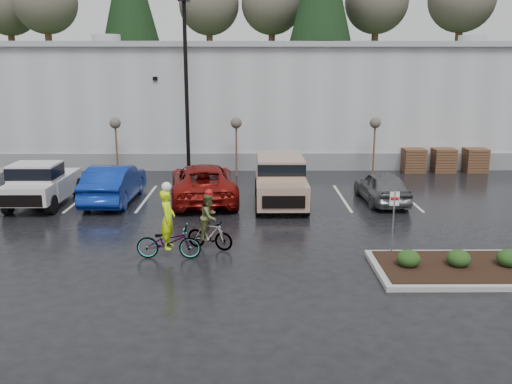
{
  "coord_description": "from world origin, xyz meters",
  "views": [
    {
      "loc": [
        -0.67,
        -16.15,
        6.13
      ],
      "look_at": [
        -0.51,
        3.81,
        1.3
      ],
      "focal_mm": 38.0,
      "sensor_mm": 36.0,
      "label": 1
    }
  ],
  "objects_px": {
    "lamppost": "(186,70)",
    "sapling_west": "(115,126)",
    "pallet_stack_b": "(443,160)",
    "suv_tan": "(280,181)",
    "fire_lane_sign": "(394,215)",
    "sapling_east": "(375,126)",
    "pallet_stack_c": "(475,160)",
    "pallet_stack_a": "(413,160)",
    "car_grey": "(382,187)",
    "car_blue": "(114,183)",
    "sapling_mid": "(236,126)",
    "pickup_white": "(45,181)",
    "cyclist_olive": "(210,227)",
    "car_red": "(203,182)",
    "cyclist_hivis": "(168,235)"
  },
  "relations": [
    {
      "from": "suv_tan",
      "to": "car_grey",
      "type": "height_order",
      "value": "suv_tan"
    },
    {
      "from": "fire_lane_sign",
      "to": "cyclist_hivis",
      "type": "xyz_separation_m",
      "value": [
        -7.11,
        0.01,
        -0.64
      ]
    },
    {
      "from": "pallet_stack_b",
      "to": "sapling_west",
      "type": "bearing_deg",
      "value": -176.86
    },
    {
      "from": "pallet_stack_a",
      "to": "suv_tan",
      "type": "xyz_separation_m",
      "value": [
        -7.91,
        -7.09,
        0.35
      ]
    },
    {
      "from": "pallet_stack_a",
      "to": "car_red",
      "type": "height_order",
      "value": "car_red"
    },
    {
      "from": "sapling_west",
      "to": "sapling_mid",
      "type": "height_order",
      "value": "same"
    },
    {
      "from": "car_red",
      "to": "pallet_stack_c",
      "type": "bearing_deg",
      "value": -164.19
    },
    {
      "from": "sapling_west",
      "to": "suv_tan",
      "type": "distance_m",
      "value": 10.66
    },
    {
      "from": "lamppost",
      "to": "pickup_white",
      "type": "distance_m",
      "value": 8.88
    },
    {
      "from": "pallet_stack_b",
      "to": "fire_lane_sign",
      "type": "distance_m",
      "value": 15.23
    },
    {
      "from": "pallet_stack_a",
      "to": "suv_tan",
      "type": "distance_m",
      "value": 10.63
    },
    {
      "from": "sapling_west",
      "to": "fire_lane_sign",
      "type": "xyz_separation_m",
      "value": [
        11.8,
        -12.8,
        -1.32
      ]
    },
    {
      "from": "sapling_east",
      "to": "car_grey",
      "type": "height_order",
      "value": "sapling_east"
    },
    {
      "from": "fire_lane_sign",
      "to": "car_blue",
      "type": "bearing_deg",
      "value": 145.83
    },
    {
      "from": "lamppost",
      "to": "sapling_west",
      "type": "distance_m",
      "value": 5.07
    },
    {
      "from": "sapling_mid",
      "to": "fire_lane_sign",
      "type": "xyz_separation_m",
      "value": [
        5.3,
        -12.8,
        -1.32
      ]
    },
    {
      "from": "fire_lane_sign",
      "to": "lamppost",
      "type": "bearing_deg",
      "value": 123.46
    },
    {
      "from": "pallet_stack_a",
      "to": "car_grey",
      "type": "bearing_deg",
      "value": -116.55
    },
    {
      "from": "lamppost",
      "to": "car_blue",
      "type": "relative_size",
      "value": 1.79
    },
    {
      "from": "pallet_stack_c",
      "to": "car_blue",
      "type": "bearing_deg",
      "value": -160.66
    },
    {
      "from": "car_blue",
      "to": "fire_lane_sign",
      "type": "bearing_deg",
      "value": 147.03
    },
    {
      "from": "pallet_stack_c",
      "to": "car_blue",
      "type": "relative_size",
      "value": 0.26
    },
    {
      "from": "car_blue",
      "to": "suv_tan",
      "type": "xyz_separation_m",
      "value": [
        7.39,
        -0.49,
        0.18
      ]
    },
    {
      "from": "pickup_white",
      "to": "cyclist_hivis",
      "type": "xyz_separation_m",
      "value": [
        6.49,
        -6.99,
        -0.21
      ]
    },
    {
      "from": "pallet_stack_b",
      "to": "car_grey",
      "type": "height_order",
      "value": "car_grey"
    },
    {
      "from": "pallet_stack_a",
      "to": "pallet_stack_c",
      "type": "bearing_deg",
      "value": 0.0
    },
    {
      "from": "pickup_white",
      "to": "sapling_west",
      "type": "bearing_deg",
      "value": 72.74
    },
    {
      "from": "pallet_stack_b",
      "to": "car_blue",
      "type": "xyz_separation_m",
      "value": [
        -17.01,
        -6.6,
        0.17
      ]
    },
    {
      "from": "cyclist_hivis",
      "to": "pallet_stack_b",
      "type": "bearing_deg",
      "value": -42.66
    },
    {
      "from": "sapling_east",
      "to": "car_blue",
      "type": "bearing_deg",
      "value": -156.38
    },
    {
      "from": "pallet_stack_a",
      "to": "cyclist_hivis",
      "type": "distance_m",
      "value": 18.16
    },
    {
      "from": "lamppost",
      "to": "car_red",
      "type": "bearing_deg",
      "value": -75.4
    },
    {
      "from": "lamppost",
      "to": "sapling_west",
      "type": "height_order",
      "value": "lamppost"
    },
    {
      "from": "suv_tan",
      "to": "sapling_mid",
      "type": "bearing_deg",
      "value": 108.89
    },
    {
      "from": "sapling_east",
      "to": "pickup_white",
      "type": "bearing_deg",
      "value": -159.85
    },
    {
      "from": "sapling_east",
      "to": "pallet_stack_c",
      "type": "bearing_deg",
      "value": 9.46
    },
    {
      "from": "pallet_stack_b",
      "to": "sapling_mid",
      "type": "bearing_deg",
      "value": -175.11
    },
    {
      "from": "fire_lane_sign",
      "to": "sapling_east",
      "type": "bearing_deg",
      "value": 80.25
    },
    {
      "from": "car_red",
      "to": "pickup_white",
      "type": "bearing_deg",
      "value": -3.98
    },
    {
      "from": "fire_lane_sign",
      "to": "car_blue",
      "type": "relative_size",
      "value": 0.43
    },
    {
      "from": "cyclist_hivis",
      "to": "pickup_white",
      "type": "bearing_deg",
      "value": 44.64
    },
    {
      "from": "pallet_stack_a",
      "to": "pallet_stack_b",
      "type": "height_order",
      "value": "same"
    },
    {
      "from": "pallet_stack_a",
      "to": "cyclist_hivis",
      "type": "height_order",
      "value": "cyclist_hivis"
    },
    {
      "from": "cyclist_olive",
      "to": "sapling_mid",
      "type": "bearing_deg",
      "value": 18.85
    },
    {
      "from": "pallet_stack_b",
      "to": "suv_tan",
      "type": "bearing_deg",
      "value": -143.58
    },
    {
      "from": "sapling_mid",
      "to": "pallet_stack_c",
      "type": "bearing_deg",
      "value": 4.24
    },
    {
      "from": "pallet_stack_a",
      "to": "cyclist_olive",
      "type": "height_order",
      "value": "cyclist_olive"
    },
    {
      "from": "pallet_stack_b",
      "to": "pallet_stack_c",
      "type": "bearing_deg",
      "value": 0.0
    },
    {
      "from": "lamppost",
      "to": "pallet_stack_a",
      "type": "relative_size",
      "value": 6.83
    },
    {
      "from": "lamppost",
      "to": "car_red",
      "type": "xyz_separation_m",
      "value": [
        1.14,
        -4.38,
        -4.85
      ]
    }
  ]
}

